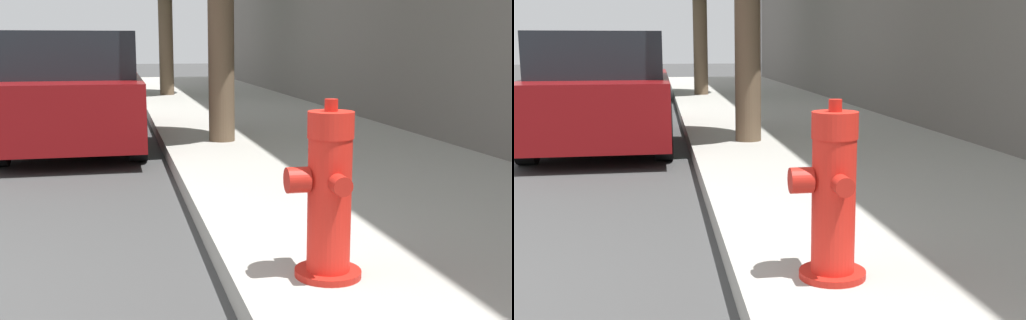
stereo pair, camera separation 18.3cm
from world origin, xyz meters
The scene contains 3 objects.
fire_hydrant centered at (2.43, 0.11, 0.57)m, with size 0.39×0.41×0.90m.
parked_car_near centered at (0.88, 5.65, 0.71)m, with size 1.70×3.88×1.46m.
parked_car_mid centered at (0.72, 11.55, 0.63)m, with size 1.81×4.50×1.27m.
Camera 1 is at (1.41, -2.85, 1.33)m, focal length 45.00 mm.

